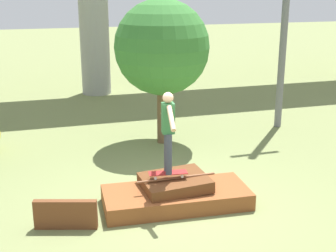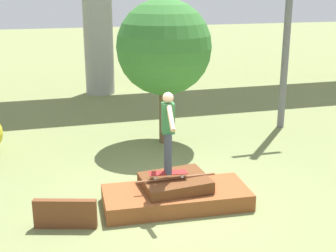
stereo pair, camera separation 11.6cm
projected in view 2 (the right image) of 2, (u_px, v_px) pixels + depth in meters
ground_plane at (176, 205)px, 8.92m from camera, size 80.00×80.00×0.00m
scrap_pile at (176, 194)px, 8.88m from camera, size 2.81×1.33×0.58m
scrap_plank_loose at (65, 214)px, 8.02m from camera, size 1.07×0.43×0.52m
skateboard at (168, 173)px, 8.74m from camera, size 0.74×0.31×0.09m
skater at (168, 127)px, 8.48m from camera, size 0.24×1.17×1.53m
utility_pole at (289, 4)px, 12.87m from camera, size 1.30×0.20×6.79m
tree_behind_right at (164, 48)px, 11.78m from camera, size 2.42×2.42×3.74m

